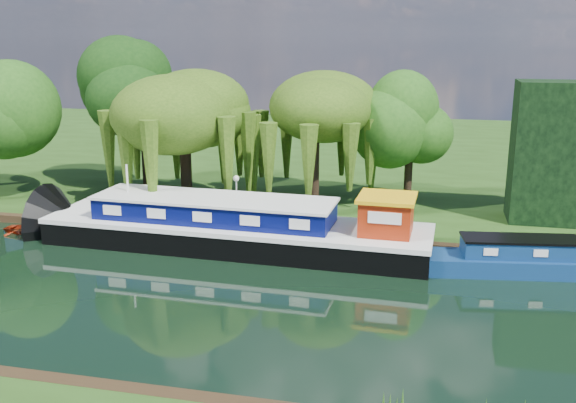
% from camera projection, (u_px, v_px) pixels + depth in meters
% --- Properties ---
extents(ground, '(120.00, 120.00, 0.00)m').
position_uv_depth(ground, '(155.00, 292.00, 28.16)').
color(ground, black).
extents(far_bank, '(120.00, 52.00, 0.45)m').
position_uv_depth(far_bank, '(306.00, 152.00, 60.18)').
color(far_bank, '#1E3B10').
rests_on(far_bank, ground).
extents(dutch_barge, '(20.65, 5.35, 4.33)m').
position_uv_depth(dutch_barge, '(238.00, 228.00, 33.75)').
color(dutch_barge, black).
rests_on(dutch_barge, ground).
extents(narrowboat, '(12.96, 3.91, 1.86)m').
position_uv_depth(narrowboat, '(559.00, 260.00, 30.09)').
color(narrowboat, navy).
rests_on(narrowboat, ground).
extents(red_dinghy, '(2.75, 1.98, 0.56)m').
position_uv_depth(red_dinghy, '(29.00, 232.00, 36.55)').
color(red_dinghy, maroon).
rests_on(red_dinghy, ground).
extents(white_cruiser, '(2.48, 2.18, 1.24)m').
position_uv_depth(white_cruiser, '(511.00, 265.00, 31.34)').
color(white_cruiser, silver).
rests_on(white_cruiser, ground).
extents(willow_left, '(6.65, 6.65, 7.97)m').
position_uv_depth(willow_left, '(184.00, 115.00, 38.70)').
color(willow_left, black).
rests_on(willow_left, far_bank).
extents(willow_right, '(6.16, 6.16, 7.50)m').
position_uv_depth(willow_right, '(314.00, 119.00, 39.16)').
color(willow_right, black).
rests_on(willow_right, far_bank).
extents(tree_far_mid, '(5.81, 5.81, 9.51)m').
position_uv_depth(tree_far_mid, '(143.00, 94.00, 43.75)').
color(tree_far_mid, black).
rests_on(tree_far_mid, far_bank).
extents(tree_far_right, '(4.40, 4.40, 7.21)m').
position_uv_depth(tree_far_right, '(411.00, 127.00, 39.63)').
color(tree_far_right, black).
rests_on(tree_far_right, far_bank).
extents(conifer_hedge, '(6.00, 3.00, 8.00)m').
position_uv_depth(conifer_hedge, '(567.00, 153.00, 36.18)').
color(conifer_hedge, black).
rests_on(conifer_hedge, far_bank).
extents(lamppost, '(0.36, 0.36, 2.56)m').
position_uv_depth(lamppost, '(236.00, 185.00, 37.35)').
color(lamppost, silver).
rests_on(lamppost, far_bank).
extents(mooring_posts, '(19.16, 0.16, 1.00)m').
position_uv_depth(mooring_posts, '(209.00, 218.00, 35.95)').
color(mooring_posts, silver).
rests_on(mooring_posts, far_bank).
extents(reeds_near, '(33.70, 1.50, 1.10)m').
position_uv_depth(reeds_near, '(262.00, 389.00, 19.40)').
color(reeds_near, '#1C5115').
rests_on(reeds_near, ground).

